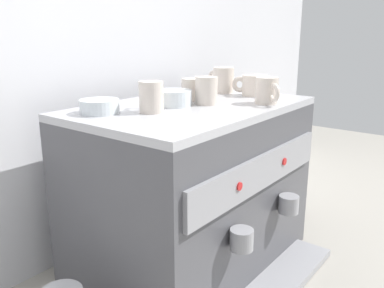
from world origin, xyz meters
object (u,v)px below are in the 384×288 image
(ceramic_cup_5, at_px, (207,90))
(coffee_grinder, at_px, (266,151))
(ceramic_cup_3, at_px, (267,91))
(ceramic_cup_2, at_px, (223,80))
(ceramic_cup_0, at_px, (254,85))
(ceramic_bowl_0, at_px, (99,107))
(ceramic_cup_4, at_px, (151,97))
(ceramic_cup_1, at_px, (193,89))
(ceramic_bowl_1, at_px, (173,98))
(espresso_machine, at_px, (193,188))

(ceramic_cup_5, height_order, coffee_grinder, ceramic_cup_5)
(ceramic_cup_3, bearing_deg, ceramic_cup_2, 64.56)
(ceramic_cup_0, height_order, ceramic_cup_3, ceramic_cup_3)
(ceramic_cup_0, height_order, ceramic_bowl_0, ceramic_cup_0)
(ceramic_cup_5, bearing_deg, ceramic_cup_4, 166.82)
(ceramic_cup_3, bearing_deg, ceramic_cup_1, 109.88)
(ceramic_cup_0, height_order, ceramic_cup_5, ceramic_cup_5)
(ceramic_cup_1, bearing_deg, ceramic_bowl_0, 168.34)
(ceramic_bowl_1, bearing_deg, ceramic_cup_5, -37.21)
(espresso_machine, distance_m, coffee_grinder, 0.55)
(espresso_machine, relative_size, ceramic_cup_4, 7.30)
(ceramic_cup_0, distance_m, ceramic_cup_1, 0.21)
(ceramic_cup_3, xyz_separation_m, ceramic_bowl_0, (-0.37, 0.26, -0.02))
(ceramic_cup_5, bearing_deg, ceramic_cup_3, -51.43)
(ceramic_cup_2, height_order, coffee_grinder, ceramic_cup_2)
(ceramic_cup_1, relative_size, ceramic_cup_3, 1.02)
(ceramic_bowl_0, bearing_deg, coffee_grinder, -4.18)
(ceramic_cup_5, bearing_deg, ceramic_cup_1, 65.99)
(ceramic_cup_1, distance_m, coffee_grinder, 0.57)
(espresso_machine, height_order, ceramic_cup_1, ceramic_cup_1)
(espresso_machine, relative_size, ceramic_cup_2, 6.16)
(ceramic_cup_3, distance_m, ceramic_cup_4, 0.33)
(ceramic_cup_4, relative_size, coffee_grinder, 0.21)
(ceramic_bowl_0, distance_m, ceramic_bowl_1, 0.20)
(ceramic_cup_3, height_order, ceramic_bowl_0, ceramic_cup_3)
(ceramic_cup_0, bearing_deg, ceramic_cup_5, 173.09)
(coffee_grinder, bearing_deg, ceramic_cup_2, 177.88)
(ceramic_cup_0, relative_size, ceramic_cup_3, 1.26)
(ceramic_cup_1, height_order, ceramic_bowl_0, ceramic_cup_1)
(ceramic_cup_3, distance_m, coffee_grinder, 0.55)
(ceramic_cup_0, xyz_separation_m, ceramic_cup_5, (-0.21, 0.03, 0.01))
(ceramic_cup_2, height_order, ceramic_cup_5, ceramic_cup_2)
(ceramic_bowl_1, bearing_deg, coffee_grinder, 1.65)
(ceramic_cup_3, bearing_deg, ceramic_cup_4, 148.66)
(ceramic_bowl_0, bearing_deg, ceramic_bowl_1, -21.21)
(ceramic_cup_3, height_order, coffee_grinder, ceramic_cup_3)
(ceramic_cup_1, height_order, ceramic_bowl_1, ceramic_cup_1)
(ceramic_cup_1, relative_size, ceramic_cup_5, 0.94)
(ceramic_cup_0, bearing_deg, espresso_machine, 168.74)
(ceramic_cup_4, xyz_separation_m, ceramic_bowl_0, (-0.09, 0.09, -0.02))
(ceramic_cup_3, relative_size, ceramic_bowl_1, 0.89)
(espresso_machine, distance_m, ceramic_bowl_1, 0.27)
(ceramic_cup_2, relative_size, ceramic_cup_5, 1.10)
(ceramic_cup_5, distance_m, ceramic_bowl_0, 0.30)
(ceramic_bowl_0, bearing_deg, ceramic_cup_2, -5.51)
(ceramic_bowl_1, relative_size, coffee_grinder, 0.23)
(espresso_machine, xyz_separation_m, ceramic_bowl_0, (-0.24, 0.11, 0.26))
(espresso_machine, relative_size, ceramic_cup_3, 7.33)
(ceramic_cup_5, bearing_deg, ceramic_cup_0, -6.91)
(ceramic_cup_2, height_order, ceramic_cup_4, ceramic_cup_2)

